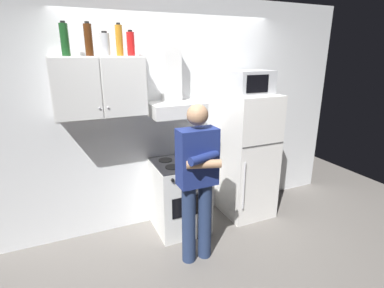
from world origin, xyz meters
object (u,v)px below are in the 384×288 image
at_px(upper_cabinet, 100,87).
at_px(bottle_wine_green, 65,39).
at_px(refrigerator, 248,156).
at_px(microwave, 251,82).
at_px(bottle_soda_red, 131,44).
at_px(bottle_liquor_amber, 119,40).
at_px(range_hood, 174,98).
at_px(bottle_canister_steel, 105,44).
at_px(stove_oven, 180,196).
at_px(person_standing, 197,180).
at_px(bottle_rum_dark, 88,40).

bearing_deg(upper_cabinet, bottle_wine_green, 179.94).
distance_m(refrigerator, microwave, 0.94).
relative_size(bottle_soda_red, bottle_liquor_amber, 0.81).
relative_size(range_hood, bottle_canister_steel, 3.26).
distance_m(stove_oven, person_standing, 0.77).
height_order(upper_cabinet, stove_oven, upper_cabinet).
bearing_deg(microwave, bottle_soda_red, 174.95).
distance_m(bottle_wine_green, bottle_rum_dark, 0.21).
height_order(stove_oven, refrigerator, refrigerator).
height_order(upper_cabinet, range_hood, range_hood).
height_order(upper_cabinet, bottle_canister_steel, bottle_canister_steel).
xyz_separation_m(refrigerator, microwave, (-0.00, 0.02, 0.94)).
bearing_deg(refrigerator, upper_cabinet, 175.93).
bearing_deg(range_hood, bottle_rum_dark, -177.85).
relative_size(stove_oven, bottle_rum_dark, 2.84).
bearing_deg(refrigerator, stove_oven, -179.96).
relative_size(stove_oven, bottle_canister_steel, 3.80).
bearing_deg(range_hood, person_standing, -93.91).
bearing_deg(bottle_soda_red, bottle_wine_green, -178.36).
height_order(range_hood, bottle_liquor_amber, bottle_liquor_amber).
bearing_deg(bottle_liquor_amber, upper_cabinet, 174.37).
height_order(bottle_wine_green, bottle_rum_dark, same).
height_order(microwave, bottle_soda_red, bottle_soda_red).
distance_m(bottle_canister_steel, bottle_soda_red, 0.26).
distance_m(microwave, bottle_rum_dark, 1.87).
xyz_separation_m(refrigerator, bottle_wine_green, (-2.02, 0.12, 1.40)).
bearing_deg(bottle_canister_steel, bottle_soda_red, 5.76).
xyz_separation_m(bottle_wine_green, bottle_rum_dark, (0.21, -0.03, 0.00)).
bearing_deg(bottle_canister_steel, upper_cabinet, 174.64).
xyz_separation_m(range_hood, bottle_soda_red, (-0.46, 0.02, 0.57)).
bearing_deg(refrigerator, person_standing, -148.77).
bearing_deg(range_hood, bottle_soda_red, 177.91).
xyz_separation_m(bottle_wine_green, bottle_liquor_amber, (0.50, -0.02, 0.00)).
distance_m(bottle_wine_green, bottle_soda_red, 0.62).
bearing_deg(person_standing, bottle_rum_dark, 139.37).
relative_size(upper_cabinet, bottle_rum_dark, 2.92).
bearing_deg(refrigerator, bottle_wine_green, 176.47).
xyz_separation_m(range_hood, bottle_canister_steel, (-0.71, -0.01, 0.56)).
bearing_deg(stove_oven, refrigerator, 0.04).
bearing_deg(bottle_canister_steel, bottle_rum_dark, -171.35).
distance_m(refrigerator, bottle_soda_red, 1.97).
height_order(bottle_canister_steel, bottle_liquor_amber, bottle_liquor_amber).
relative_size(stove_oven, bottle_wine_green, 2.84).
xyz_separation_m(stove_oven, microwave, (0.95, 0.02, 1.31)).
xyz_separation_m(upper_cabinet, microwave, (1.75, -0.11, -0.01)).
bearing_deg(bottle_wine_green, bottle_canister_steel, -1.33).
bearing_deg(bottle_rum_dark, bottle_wine_green, 171.37).
bearing_deg(bottle_wine_green, upper_cabinet, -0.06).
bearing_deg(upper_cabinet, bottle_rum_dark, -154.62).
bearing_deg(refrigerator, bottle_canister_steel, 175.99).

